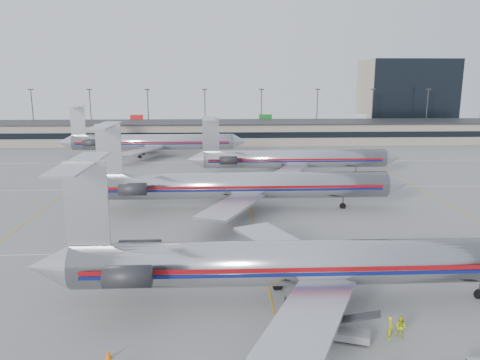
{
  "coord_description": "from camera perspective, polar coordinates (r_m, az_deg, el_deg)",
  "views": [
    {
      "loc": [
        -4.28,
        -38.43,
        18.67
      ],
      "look_at": [
        -1.51,
        26.22,
        4.5
      ],
      "focal_mm": 35.0,
      "sensor_mm": 36.0,
      "label": 1
    }
  ],
  "objects": [
    {
      "name": "ground",
      "position": [
        42.94,
        3.61,
        -13.45
      ],
      "size": [
        260.0,
        260.0,
        0.0
      ],
      "primitive_type": "plane",
      "color": "gray",
      "rests_on": "ground"
    },
    {
      "name": "apron_markings",
      "position": [
        52.08,
        2.45,
        -8.66
      ],
      "size": [
        160.0,
        0.15,
        0.02
      ],
      "primitive_type": "cube",
      "color": "silver",
      "rests_on": "ground"
    },
    {
      "name": "terminal",
      "position": [
        137.36,
        -0.66,
        5.87
      ],
      "size": [
        162.0,
        17.0,
        6.25
      ],
      "color": "gray",
      "rests_on": "ground"
    },
    {
      "name": "light_mast_row",
      "position": [
        150.83,
        -0.83,
        8.51
      ],
      "size": [
        163.6,
        0.4,
        15.28
      ],
      "color": "#38383D",
      "rests_on": "ground"
    },
    {
      "name": "distant_building",
      "position": [
        179.25,
        19.53,
        9.68
      ],
      "size": [
        30.0,
        20.0,
        25.0
      ],
      "primitive_type": "cube",
      "color": "tan",
      "rests_on": "ground"
    },
    {
      "name": "jet_foreground",
      "position": [
        40.05,
        8.05,
        -9.87
      ],
      "size": [
        47.54,
        27.99,
        12.44
      ],
      "color": "#BBBBBF",
      "rests_on": "ground"
    },
    {
      "name": "jet_second_row",
      "position": [
        66.88,
        -0.29,
        -0.63
      ],
      "size": [
        47.99,
        28.26,
        12.56
      ],
      "color": "#BBBBBF",
      "rests_on": "ground"
    },
    {
      "name": "jet_third_row",
      "position": [
        91.44,
        6.16,
        2.61
      ],
      "size": [
        41.75,
        25.68,
        11.42
      ],
      "color": "#BBBBBF",
      "rests_on": "ground"
    },
    {
      "name": "jet_back_row",
      "position": [
        115.12,
        -10.98,
        4.6
      ],
      "size": [
        45.22,
        27.82,
        12.37
      ],
      "color": "#BBBBBF",
      "rests_on": "ground"
    },
    {
      "name": "belt_loader",
      "position": [
        36.49,
        12.57,
        -17.59
      ],
      "size": [
        4.66,
        2.55,
        2.39
      ],
      "rotation": [
        0.0,
        0.0,
        -0.33
      ],
      "color": "gray",
      "rests_on": "ground"
    },
    {
      "name": "ramp_worker_near",
      "position": [
        37.34,
        17.88,
        -16.78
      ],
      "size": [
        0.72,
        0.75,
        1.73
      ],
      "primitive_type": "imported",
      "rotation": [
        0.0,
        0.0,
        0.89
      ],
      "color": "#BBCB13",
      "rests_on": "ground"
    },
    {
      "name": "ramp_worker_far",
      "position": [
        37.67,
        19.04,
        -16.64
      ],
      "size": [
        1.03,
        1.0,
        1.68
      ],
      "primitive_type": "imported",
      "rotation": [
        0.0,
        0.0,
        -0.66
      ],
      "color": "#BEDA14",
      "rests_on": "ground"
    },
    {
      "name": "cone_left",
      "position": [
        34.97,
        -15.76,
        -19.8
      ],
      "size": [
        0.6,
        0.6,
        0.66
      ],
      "primitive_type": "cone",
      "rotation": [
        0.0,
        0.0,
        0.27
      ],
      "color": "orange",
      "rests_on": "ground"
    }
  ]
}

